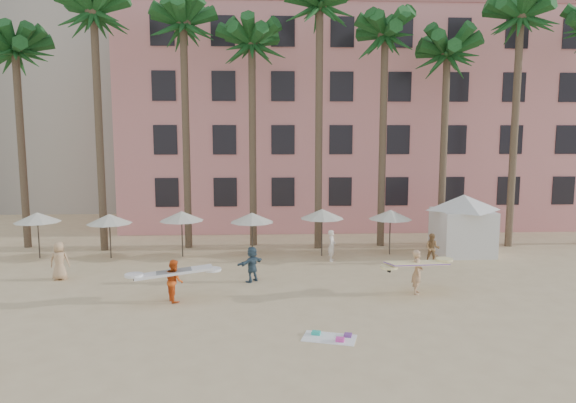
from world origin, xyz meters
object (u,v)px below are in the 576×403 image
at_px(pink_hotel, 353,122).
at_px(cabana, 463,219).
at_px(carrier_white, 174,279).
at_px(carrier_yellow, 417,270).

bearing_deg(pink_hotel, cabana, -72.59).
bearing_deg(cabana, carrier_white, -152.59).
height_order(cabana, carrier_yellow, cabana).
bearing_deg(pink_hotel, carrier_yellow, -91.68).
bearing_deg(carrier_white, pink_hotel, 62.71).
height_order(pink_hotel, carrier_yellow, pink_hotel).
relative_size(carrier_yellow, carrier_white, 0.94).
xyz_separation_m(cabana, carrier_white, (-15.30, -7.93, -1.11)).
bearing_deg(carrier_white, carrier_yellow, 3.02).
bearing_deg(carrier_yellow, cabana, 56.70).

